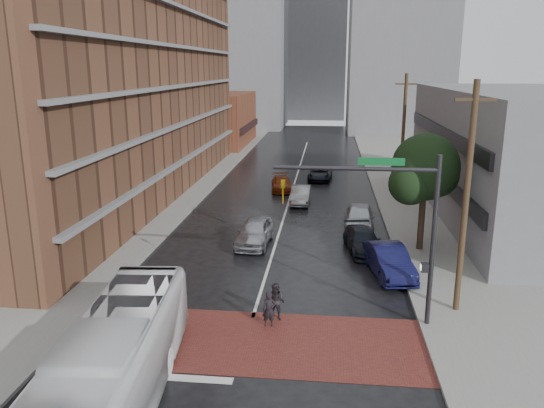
% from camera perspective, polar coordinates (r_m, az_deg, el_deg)
% --- Properties ---
extents(ground, '(160.00, 160.00, 0.00)m').
position_cam_1_polar(ground, '(21.13, -3.08, -15.14)').
color(ground, black).
rests_on(ground, ground).
extents(crosswalk, '(14.00, 5.00, 0.02)m').
position_cam_1_polar(crosswalk, '(21.56, -2.86, -14.47)').
color(crosswalk, maroon).
rests_on(crosswalk, ground).
extents(sidewalk_west, '(9.00, 90.00, 0.15)m').
position_cam_1_polar(sidewalk_west, '(46.67, -12.21, 1.34)').
color(sidewalk_west, gray).
rests_on(sidewalk_west, ground).
extents(sidewalk_east, '(9.00, 90.00, 0.15)m').
position_cam_1_polar(sidewalk_east, '(45.14, 16.74, 0.60)').
color(sidewalk_east, gray).
rests_on(sidewalk_east, ground).
extents(apartment_block, '(10.00, 44.00, 28.00)m').
position_cam_1_polar(apartment_block, '(45.57, -16.74, 18.40)').
color(apartment_block, brown).
rests_on(apartment_block, ground).
extents(storefront_west, '(8.00, 16.00, 7.00)m').
position_cam_1_polar(storefront_west, '(73.99, -5.71, 9.05)').
color(storefront_west, brown).
rests_on(storefront_west, ground).
extents(building_east, '(11.00, 26.00, 9.00)m').
position_cam_1_polar(building_east, '(40.85, 25.37, 4.74)').
color(building_east, slate).
rests_on(building_east, ground).
extents(distant_tower_west, '(18.00, 16.00, 32.00)m').
position_cam_1_polar(distant_tower_west, '(97.77, -4.13, 17.73)').
color(distant_tower_west, slate).
rests_on(distant_tower_west, ground).
extents(distant_tower_east, '(16.00, 14.00, 36.00)m').
position_cam_1_polar(distant_tower_east, '(91.09, 13.76, 18.88)').
color(distant_tower_east, slate).
rests_on(distant_tower_east, ground).
extents(distant_tower_center, '(12.00, 10.00, 24.00)m').
position_cam_1_polar(distant_tower_center, '(113.16, 4.75, 15.25)').
color(distant_tower_center, slate).
rests_on(distant_tower_center, ground).
extents(street_tree, '(4.20, 4.10, 6.90)m').
position_cam_1_polar(street_tree, '(31.17, 16.15, 3.37)').
color(street_tree, '#332319').
rests_on(street_tree, ground).
extents(signal_mast, '(6.50, 0.30, 7.20)m').
position_cam_1_polar(signal_mast, '(21.57, 13.36, -1.26)').
color(signal_mast, '#2D2D33').
rests_on(signal_mast, ground).
extents(utility_pole_near, '(1.60, 0.26, 10.00)m').
position_cam_1_polar(utility_pole_near, '(23.46, 20.15, 0.53)').
color(utility_pole_near, '#473321').
rests_on(utility_pole_near, ground).
extents(utility_pole_far, '(1.60, 0.26, 10.00)m').
position_cam_1_polar(utility_pole_far, '(42.84, 13.90, 6.97)').
color(utility_pole_far, '#473321').
rests_on(utility_pole_far, ground).
extents(transit_bus, '(3.56, 11.24, 3.08)m').
position_cam_1_polar(transit_bus, '(17.65, -16.65, -16.48)').
color(transit_bus, white).
rests_on(transit_bus, ground).
extents(pedestrian_a, '(0.59, 0.44, 1.50)m').
position_cam_1_polar(pedestrian_a, '(22.27, -0.33, -11.30)').
color(pedestrian_a, black).
rests_on(pedestrian_a, ground).
extents(pedestrian_b, '(0.92, 0.80, 1.63)m').
position_cam_1_polar(pedestrian_b, '(22.80, 0.45, -10.48)').
color(pedestrian_b, '#262026').
rests_on(pedestrian_b, ground).
extents(car_travel_a, '(2.12, 4.75, 1.59)m').
position_cam_1_polar(car_travel_a, '(32.03, -1.91, -3.04)').
color(car_travel_a, '#ACAEB4').
rests_on(car_travel_a, ground).
extents(car_travel_b, '(1.55, 4.21, 1.38)m').
position_cam_1_polar(car_travel_b, '(41.79, 3.10, 0.99)').
color(car_travel_b, '#95969B').
rests_on(car_travel_b, ground).
extents(car_travel_c, '(2.19, 4.35, 1.21)m').
position_cam_1_polar(car_travel_c, '(46.25, 1.01, 2.23)').
color(car_travel_c, maroon).
rests_on(car_travel_c, ground).
extents(suv_travel, '(2.40, 4.68, 1.26)m').
position_cam_1_polar(suv_travel, '(50.71, 5.20, 3.29)').
color(suv_travel, black).
rests_on(suv_travel, ground).
extents(car_parked_near, '(2.53, 5.00, 1.57)m').
position_cam_1_polar(car_parked_near, '(28.04, 12.47, -6.00)').
color(car_parked_near, '#11123E').
rests_on(car_parked_near, ground).
extents(car_parked_mid, '(2.45, 4.75, 1.32)m').
position_cam_1_polar(car_parked_mid, '(31.35, 9.77, -3.91)').
color(car_parked_mid, black).
rests_on(car_parked_mid, ground).
extents(car_parked_far, '(2.21, 4.91, 1.64)m').
position_cam_1_polar(car_parked_far, '(35.54, 9.37, -1.41)').
color(car_parked_far, '#B9BCC1').
rests_on(car_parked_far, ground).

